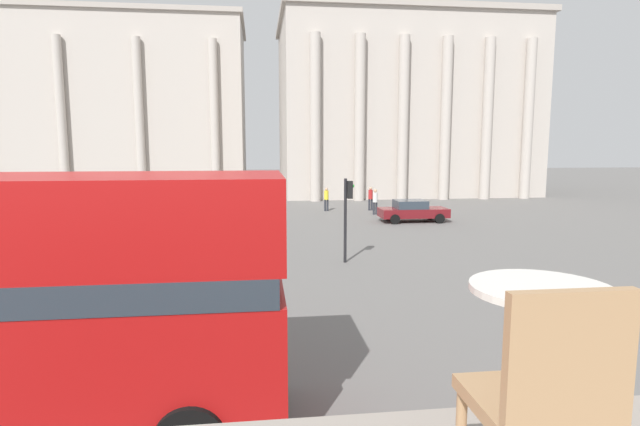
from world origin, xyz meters
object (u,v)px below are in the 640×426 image
Objects in this scene: cafe_chair_0 at (544,400)px; traffic_light_near at (184,237)px; plaza_building_left at (119,105)px; traffic_light_mid at (347,208)px; pedestrian_blue at (227,205)px; car_navy at (165,247)px; cafe_dining_table at (539,330)px; car_maroon at (412,211)px; plaza_building_right at (400,108)px; pedestrian_white at (375,200)px; pedestrian_red at (371,197)px; pedestrian_yellow at (326,197)px.

traffic_light_near is (-2.81, 11.40, -1.49)m from cafe_chair_0.
traffic_light_near is at bearing -73.90° from plaza_building_left.
traffic_light_mid reaches higher than pedestrian_blue.
traffic_light_near is at bearing -145.09° from car_navy.
cafe_chair_0 is (-0.29, -0.53, -0.02)m from cafe_dining_table.
car_navy is at bearing 131.23° from car_maroon.
cafe_chair_0 is 0.04× the size of plaza_building_right.
car_navy is at bearing -101.88° from pedestrian_white.
traffic_light_near reaches higher than car_maroon.
plaza_building_right is at bearing -19.40° from plaza_building_left.
pedestrian_yellow is (-3.26, 0.09, -0.02)m from pedestrian_red.
cafe_chair_0 is at bearing -76.16° from traffic_light_near.
cafe_chair_0 reaches higher than traffic_light_near.
car_maroon is (5.98, 10.35, -1.54)m from traffic_light_mid.
traffic_light_mid is 0.81× the size of car_navy.
pedestrian_white is (6.75, 31.44, -2.86)m from cafe_dining_table.
pedestrian_red is at bearing -35.99° from pedestrian_blue.
car_navy is (-7.24, 0.57, -1.54)m from traffic_light_mid.
car_navy and car_maroon have the same top height.
plaza_building_left is 16.76× the size of pedestrian_yellow.
plaza_building_left is 31.78m from plaza_building_right.
plaza_building_right reaches higher than cafe_chair_0.
plaza_building_right is at bearing 98.29° from pedestrian_white.
pedestrian_yellow is (3.96, 34.27, -2.88)m from cafe_chair_0.
traffic_light_near reaches higher than pedestrian_blue.
pedestrian_blue is at bearing -64.22° from plaza_building_left.
traffic_light_near is at bearing -144.23° from pedestrian_blue.
cafe_dining_table is 0.80× the size of cafe_chair_0.
traffic_light_mid is (2.31, 17.56, -1.64)m from cafe_dining_table.
traffic_light_near is at bearing 97.09° from cafe_chair_0.
plaza_building_left is 42.99m from car_navy.
plaza_building_right is 35.71m from car_navy.
plaza_building_right is at bearing -10.34° from car_navy.
plaza_building_right reaches higher than cafe_dining_table.
cafe_chair_0 is 29.88m from car_maroon.
car_maroon is (11.39, 17.04, -1.67)m from traffic_light_near.
pedestrian_white is at bearing 80.16° from pedestrian_red.
plaza_building_right is (13.41, 48.48, 4.60)m from cafe_chair_0.
pedestrian_white is 1.03× the size of pedestrian_yellow.
traffic_light_near is at bearing -86.22° from pedestrian_white.
car_navy is at bearing 97.19° from cafe_chair_0.
pedestrian_red is at bearing -113.40° from plaza_building_right.
pedestrian_blue reaches higher than car_navy.
cafe_dining_table is at bearing -105.29° from plaza_building_right.
pedestrian_white is 3.85m from pedestrian_yellow.
cafe_dining_table is at bearing 54.22° from cafe_chair_0.
cafe_dining_table is at bearing -138.49° from pedestrian_blue.
traffic_light_mid is at bearing 68.68° from pedestrian_red.
plaza_building_left is 45.77m from traffic_light_mid.
plaza_building_left is at bearing 37.28° from car_navy.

